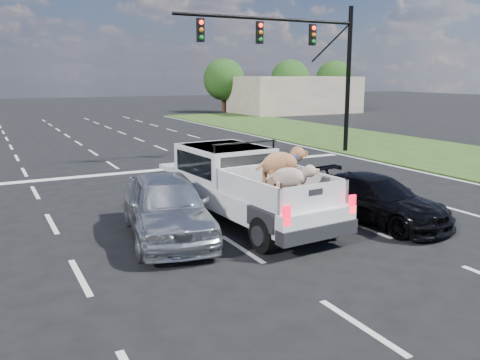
# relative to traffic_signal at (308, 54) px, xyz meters

# --- Properties ---
(ground) EXTENTS (160.00, 160.00, 0.00)m
(ground) POSITION_rel_traffic_signal_xyz_m (-7.20, -10.50, -4.73)
(ground) COLOR black
(ground) RESTS_ON ground
(road_markings) EXTENTS (17.75, 60.00, 0.01)m
(road_markings) POSITION_rel_traffic_signal_xyz_m (-7.20, -3.94, -4.72)
(road_markings) COLOR silver
(road_markings) RESTS_ON ground
(grass_shoulder_right) EXTENTS (8.00, 60.00, 0.06)m
(grass_shoulder_right) POSITION_rel_traffic_signal_xyz_m (5.80, -4.50, -4.70)
(grass_shoulder_right) COLOR #213F13
(grass_shoulder_right) RESTS_ON ground
(traffic_signal) EXTENTS (9.11, 0.31, 7.00)m
(traffic_signal) POSITION_rel_traffic_signal_xyz_m (0.00, 0.00, 0.00)
(traffic_signal) COLOR black
(traffic_signal) RESTS_ON ground
(building_right) EXTENTS (12.00, 7.00, 3.60)m
(building_right) POSITION_rel_traffic_signal_xyz_m (14.80, 23.50, -2.93)
(building_right) COLOR beige
(building_right) RESTS_ON ground
(tree_far_d) EXTENTS (4.20, 4.20, 5.40)m
(tree_far_d) POSITION_rel_traffic_signal_xyz_m (8.80, 27.50, -1.44)
(tree_far_d) COLOR #332114
(tree_far_d) RESTS_ON ground
(tree_far_e) EXTENTS (4.20, 4.20, 5.40)m
(tree_far_e) POSITION_rel_traffic_signal_xyz_m (16.80, 27.50, -1.44)
(tree_far_e) COLOR #332114
(tree_far_e) RESTS_ON ground
(tree_far_f) EXTENTS (4.20, 4.20, 5.40)m
(tree_far_f) POSITION_rel_traffic_signal_xyz_m (22.80, 27.50, -1.44)
(tree_far_f) COLOR #332114
(tree_far_f) RESTS_ON ground
(pickup_truck) EXTENTS (2.47, 5.78, 2.12)m
(pickup_truck) POSITION_rel_traffic_signal_xyz_m (-7.84, -8.63, -3.73)
(pickup_truck) COLOR black
(pickup_truck) RESTS_ON ground
(silver_sedan) EXTENTS (2.57, 4.75, 1.53)m
(silver_sedan) POSITION_rel_traffic_signal_xyz_m (-10.13, -8.94, -3.96)
(silver_sedan) COLOR silver
(silver_sedan) RESTS_ON ground
(black_coupe) EXTENTS (2.39, 4.44, 1.22)m
(black_coupe) POSITION_rel_traffic_signal_xyz_m (-4.86, -10.21, -4.11)
(black_coupe) COLOR black
(black_coupe) RESTS_ON ground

